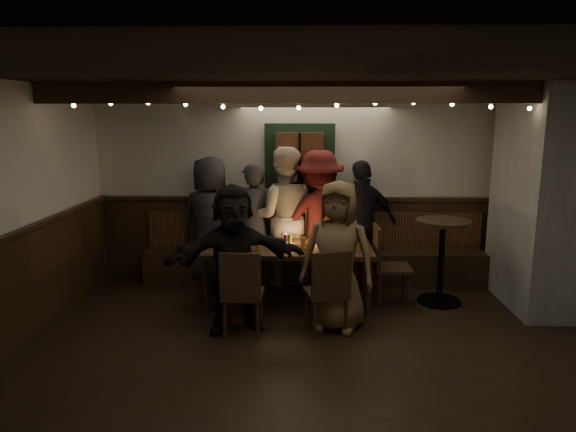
{
  "coord_description": "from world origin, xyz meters",
  "views": [
    {
      "loc": [
        -0.14,
        -4.53,
        2.27
      ],
      "look_at": [
        -0.33,
        1.6,
        1.05
      ],
      "focal_mm": 32.0,
      "sensor_mm": 36.0,
      "label": 1
    }
  ],
  "objects_px": {
    "person_f": "(234,259)",
    "person_d": "(319,219)",
    "dining_table": "(287,251)",
    "person_a": "(211,221)",
    "high_top": "(442,251)",
    "person_b": "(254,225)",
    "person_g": "(337,256)",
    "chair_near_right": "(329,287)",
    "chair_end": "(385,260)",
    "person_e": "(362,223)",
    "person_c": "(283,217)",
    "chair_near_left": "(242,289)"
  },
  "relations": [
    {
      "from": "person_f",
      "to": "person_d",
      "type": "bearing_deg",
      "value": 39.47
    },
    {
      "from": "dining_table",
      "to": "person_a",
      "type": "height_order",
      "value": "person_a"
    },
    {
      "from": "high_top",
      "to": "person_d",
      "type": "height_order",
      "value": "person_d"
    },
    {
      "from": "person_a",
      "to": "person_b",
      "type": "distance_m",
      "value": 0.59
    },
    {
      "from": "person_f",
      "to": "person_g",
      "type": "distance_m",
      "value": 1.09
    },
    {
      "from": "person_b",
      "to": "person_d",
      "type": "height_order",
      "value": "person_d"
    },
    {
      "from": "chair_near_right",
      "to": "high_top",
      "type": "relative_size",
      "value": 0.89
    },
    {
      "from": "high_top",
      "to": "chair_end",
      "type": "bearing_deg",
      "value": -176.78
    },
    {
      "from": "person_e",
      "to": "dining_table",
      "type": "bearing_deg",
      "value": 19.55
    },
    {
      "from": "person_e",
      "to": "chair_end",
      "type": "bearing_deg",
      "value": 87.11
    },
    {
      "from": "person_a",
      "to": "person_e",
      "type": "xyz_separation_m",
      "value": [
        2.02,
        0.02,
        -0.02
      ]
    },
    {
      "from": "dining_table",
      "to": "person_b",
      "type": "height_order",
      "value": "person_b"
    },
    {
      "from": "person_c",
      "to": "person_e",
      "type": "bearing_deg",
      "value": -179.95
    },
    {
      "from": "person_b",
      "to": "person_d",
      "type": "bearing_deg",
      "value": 177.61
    },
    {
      "from": "dining_table",
      "to": "person_e",
      "type": "distance_m",
      "value": 1.26
    },
    {
      "from": "person_d",
      "to": "person_c",
      "type": "bearing_deg",
      "value": -20.0
    },
    {
      "from": "person_b",
      "to": "person_c",
      "type": "relative_size",
      "value": 0.89
    },
    {
      "from": "person_b",
      "to": "dining_table",
      "type": "bearing_deg",
      "value": 121.51
    },
    {
      "from": "person_d",
      "to": "person_f",
      "type": "distance_m",
      "value": 1.75
    },
    {
      "from": "chair_near_right",
      "to": "person_b",
      "type": "bearing_deg",
      "value": 120.51
    },
    {
      "from": "person_a",
      "to": "person_f",
      "type": "height_order",
      "value": "person_a"
    },
    {
      "from": "person_d",
      "to": "person_e",
      "type": "distance_m",
      "value": 0.58
    },
    {
      "from": "person_f",
      "to": "person_b",
      "type": "bearing_deg",
      "value": 69.15
    },
    {
      "from": "person_a",
      "to": "person_b",
      "type": "relative_size",
      "value": 1.04
    },
    {
      "from": "chair_near_left",
      "to": "person_e",
      "type": "distance_m",
      "value": 2.25
    },
    {
      "from": "dining_table",
      "to": "chair_near_right",
      "type": "xyz_separation_m",
      "value": [
        0.45,
        -0.87,
        -0.14
      ]
    },
    {
      "from": "person_b",
      "to": "chair_end",
      "type": "bearing_deg",
      "value": 156.62
    },
    {
      "from": "chair_near_left",
      "to": "person_f",
      "type": "height_order",
      "value": "person_f"
    },
    {
      "from": "dining_table",
      "to": "chair_near_left",
      "type": "height_order",
      "value": "chair_near_left"
    },
    {
      "from": "person_c",
      "to": "person_g",
      "type": "relative_size",
      "value": 1.16
    },
    {
      "from": "dining_table",
      "to": "person_d",
      "type": "bearing_deg",
      "value": 60.48
    },
    {
      "from": "person_f",
      "to": "person_e",
      "type": "bearing_deg",
      "value": 27.7
    },
    {
      "from": "high_top",
      "to": "person_a",
      "type": "relative_size",
      "value": 0.6
    },
    {
      "from": "chair_near_left",
      "to": "person_a",
      "type": "xyz_separation_m",
      "value": [
        -0.62,
        1.71,
        0.35
      ]
    },
    {
      "from": "high_top",
      "to": "person_g",
      "type": "relative_size",
      "value": 0.64
    },
    {
      "from": "person_b",
      "to": "person_e",
      "type": "bearing_deg",
      "value": -179.13
    },
    {
      "from": "high_top",
      "to": "chair_near_right",
      "type": "bearing_deg",
      "value": -145.22
    },
    {
      "from": "person_d",
      "to": "dining_table",
      "type": "bearing_deg",
      "value": 46.52
    },
    {
      "from": "person_b",
      "to": "person_f",
      "type": "bearing_deg",
      "value": 84.93
    },
    {
      "from": "person_c",
      "to": "high_top",
      "type": "bearing_deg",
      "value": 159.96
    },
    {
      "from": "person_b",
      "to": "person_g",
      "type": "relative_size",
      "value": 1.04
    },
    {
      "from": "person_a",
      "to": "person_b",
      "type": "bearing_deg",
      "value": -174.33
    },
    {
      "from": "chair_end",
      "to": "person_c",
      "type": "xyz_separation_m",
      "value": [
        -1.26,
        0.68,
        0.39
      ]
    },
    {
      "from": "person_a",
      "to": "person_f",
      "type": "bearing_deg",
      "value": 120.71
    },
    {
      "from": "dining_table",
      "to": "person_c",
      "type": "height_order",
      "value": "person_c"
    },
    {
      "from": "person_b",
      "to": "person_d",
      "type": "distance_m",
      "value": 0.87
    },
    {
      "from": "chair_near_right",
      "to": "person_g",
      "type": "relative_size",
      "value": 0.57
    },
    {
      "from": "chair_near_left",
      "to": "person_c",
      "type": "xyz_separation_m",
      "value": [
        0.36,
        1.7,
        0.41
      ]
    },
    {
      "from": "person_c",
      "to": "person_f",
      "type": "bearing_deg",
      "value": 71.53
    },
    {
      "from": "person_c",
      "to": "chair_near_left",
      "type": "bearing_deg",
      "value": 76.28
    }
  ]
}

